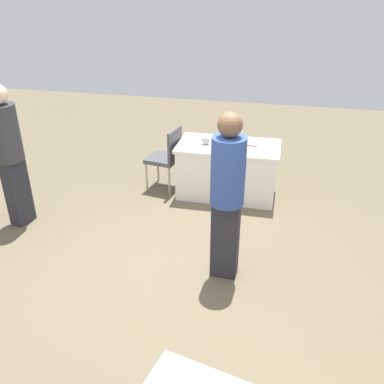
{
  "coord_description": "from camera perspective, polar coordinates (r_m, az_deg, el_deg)",
  "views": [
    {
      "loc": [
        -0.95,
        3.56,
        2.88
      ],
      "look_at": [
        -0.08,
        -0.19,
        0.9
      ],
      "focal_mm": 39.0,
      "sensor_mm": 36.0,
      "label": 1
    }
  ],
  "objects": [
    {
      "name": "chair_near_front",
      "position": [
        6.21,
        -3.41,
        5.08
      ],
      "size": [
        0.51,
        0.51,
        0.96
      ],
      "rotation": [
        0.0,
        0.0,
        -1.74
      ],
      "color": "#9E9993",
      "rests_on": "ground"
    },
    {
      "name": "yarn_ball",
      "position": [
        5.96,
        1.89,
        7.07
      ],
      "size": [
        0.12,
        0.12,
        0.12
      ],
      "primitive_type": "sphere",
      "color": "gray",
      "rests_on": "table_foreground"
    },
    {
      "name": "person_attendee_browsing",
      "position": [
        4.12,
        4.84,
        0.22
      ],
      "size": [
        0.35,
        0.35,
        1.81
      ],
      "rotation": [
        0.0,
        0.0,
        6.25
      ],
      "color": "#26262D",
      "rests_on": "ground"
    },
    {
      "name": "ground_plane",
      "position": [
        4.68,
        -1.54,
        -10.83
      ],
      "size": [
        14.4,
        14.4,
        0.0
      ],
      "primitive_type": "plane",
      "color": "brown"
    },
    {
      "name": "table_foreground",
      "position": [
        6.12,
        4.9,
        3.07
      ],
      "size": [
        1.46,
        0.81,
        0.77
      ],
      "rotation": [
        0.0,
        0.0,
        0.01
      ],
      "color": "silver",
      "rests_on": "ground"
    },
    {
      "name": "scissors_red",
      "position": [
        5.96,
        8.07,
        6.25
      ],
      "size": [
        0.18,
        0.07,
        0.01
      ],
      "primitive_type": "cube",
      "rotation": [
        0.0,
        0.0,
        2.92
      ],
      "color": "red",
      "rests_on": "table_foreground"
    },
    {
      "name": "laptop_silver",
      "position": [
        5.98,
        5.23,
        6.84
      ],
      "size": [
        0.33,
        0.31,
        0.21
      ],
      "rotation": [
        0.0,
        0.0,
        0.06
      ],
      "color": "silver",
      "rests_on": "table_foreground"
    },
    {
      "name": "person_presenter",
      "position": [
        5.58,
        -23.78,
        5.36
      ],
      "size": [
        0.41,
        0.41,
        1.82
      ],
      "rotation": [
        0.0,
        0.0,
        4.48
      ],
      "color": "#26262D",
      "rests_on": "ground"
    }
  ]
}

